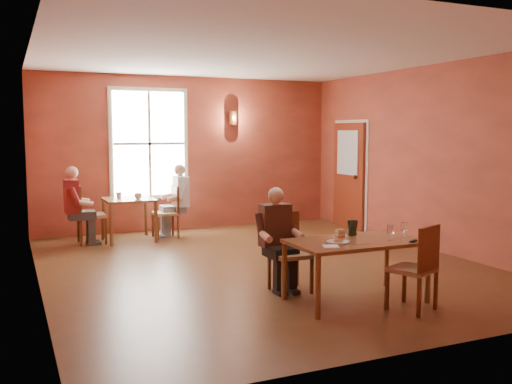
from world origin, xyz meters
name	(u,v)px	position (x,y,z in m)	size (l,w,h in m)	color
ground	(262,266)	(0.00, 0.00, 0.00)	(6.00, 7.00, 0.01)	brown
wall_back	(189,153)	(0.00, 3.50, 1.50)	(6.00, 0.04, 3.00)	brown
wall_front	(429,181)	(0.00, -3.50, 1.50)	(6.00, 0.04, 3.00)	brown
wall_left	(35,167)	(-3.00, 0.00, 1.50)	(0.04, 7.00, 3.00)	brown
wall_right	(430,158)	(3.00, 0.00, 1.50)	(0.04, 7.00, 3.00)	brown
ceiling	(262,54)	(0.00, 0.00, 3.00)	(6.00, 7.00, 0.04)	white
window	(149,144)	(-0.80, 3.45, 1.70)	(1.36, 0.10, 1.96)	white
door	(348,176)	(2.94, 2.30, 1.05)	(0.12, 1.04, 2.10)	maroon
wall_sconce	(233,118)	(0.90, 3.40, 2.20)	(0.16, 0.16, 0.28)	brown
main_table	(356,271)	(0.27, -2.01, 0.35)	(1.50, 0.84, 0.70)	brown
chair_diner_main	(290,253)	(-0.23, -1.36, 0.47)	(0.42, 0.42, 0.95)	brown
diner_main	(292,243)	(-0.23, -1.39, 0.60)	(0.48, 0.48, 1.21)	#39251E
chair_empty	(412,267)	(0.64, -2.52, 0.47)	(0.42, 0.42, 0.94)	#422113
plate_food	(338,241)	(0.01, -2.05, 0.72)	(0.26, 0.26, 0.03)	silver
sandwich	(340,235)	(0.11, -1.92, 0.76)	(0.09, 0.08, 0.11)	tan
goblet_b	(404,230)	(0.84, -2.12, 0.80)	(0.08, 0.08, 0.20)	white
goblet_c	(390,232)	(0.60, -2.18, 0.80)	(0.08, 0.08, 0.19)	white
menu_stand	(353,228)	(0.40, -1.74, 0.79)	(0.11, 0.05, 0.18)	#1B321F
knife	(361,244)	(0.18, -2.23, 0.70)	(0.20, 0.02, 0.00)	silver
napkin	(331,246)	(-0.18, -2.20, 0.71)	(0.17, 0.17, 0.01)	white
sunglasses	(413,241)	(0.80, -2.34, 0.71)	(0.13, 0.04, 0.02)	black
second_table	(129,219)	(-1.36, 2.71, 0.37)	(0.85, 0.85, 0.75)	brown
chair_diner_white	(165,212)	(-0.71, 2.71, 0.47)	(0.42, 0.42, 0.94)	#4A2214
diner_white	(167,203)	(-0.68, 2.71, 0.64)	(0.52, 0.52, 1.29)	silver
chair_diner_maroon	(91,214)	(-2.01, 2.71, 0.51)	(0.45, 0.45, 1.02)	brown
diner_maroon	(89,206)	(-2.04, 2.71, 0.65)	(0.52, 0.52, 1.31)	#5A1420
cup_a	(138,196)	(-1.22, 2.59, 0.80)	(0.13, 0.13, 0.10)	white
cup_b	(119,195)	(-1.50, 2.86, 0.80)	(0.11, 0.11, 0.10)	silver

